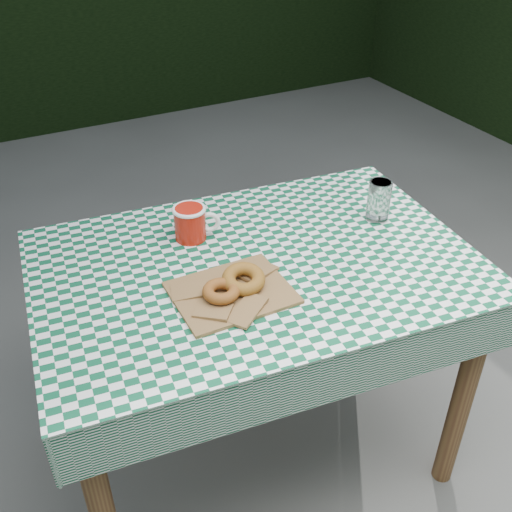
{
  "coord_description": "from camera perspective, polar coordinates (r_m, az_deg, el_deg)",
  "views": [
    {
      "loc": [
        -0.41,
        -1.33,
        1.67
      ],
      "look_at": [
        0.18,
        -0.18,
        0.79
      ],
      "focal_mm": 42.03,
      "sensor_mm": 36.0,
      "label": 1
    }
  ],
  "objects": [
    {
      "name": "ground",
      "position": [
        2.17,
        -6.62,
        -16.05
      ],
      "size": [
        60.0,
        60.0,
        0.0
      ],
      "primitive_type": "plane",
      "color": "#4A4A46",
      "rests_on": "ground"
    },
    {
      "name": "table",
      "position": [
        1.84,
        0.01,
        -10.35
      ],
      "size": [
        1.22,
        0.88,
        0.75
      ],
      "primitive_type": "cube",
      "rotation": [
        0.0,
        0.0,
        -0.1
      ],
      "color": "brown",
      "rests_on": "ground"
    },
    {
      "name": "tablecloth",
      "position": [
        1.59,
        0.02,
        -0.66
      ],
      "size": [
        1.24,
        0.9,
        0.01
      ],
      "primitive_type": "cube",
      "rotation": [
        0.0,
        0.0,
        -0.1
      ],
      "color": "#0B4C2E",
      "rests_on": "table"
    },
    {
      "name": "paper_bag",
      "position": [
        1.48,
        -2.33,
        -3.42
      ],
      "size": [
        0.28,
        0.23,
        0.02
      ],
      "primitive_type": "cube",
      "rotation": [
        0.0,
        0.0,
        -0.0
      ],
      "color": "olive",
      "rests_on": "tablecloth"
    },
    {
      "name": "bagel_front",
      "position": [
        1.44,
        -3.33,
        -3.36
      ],
      "size": [
        0.1,
        0.1,
        0.03
      ],
      "primitive_type": "torus",
      "rotation": [
        0.0,
        0.0,
        -0.08
      ],
      "color": "brown",
      "rests_on": "paper_bag"
    },
    {
      "name": "bagel_back",
      "position": [
        1.48,
        -1.19,
        -2.2
      ],
      "size": [
        0.13,
        0.13,
        0.03
      ],
      "primitive_type": "torus",
      "rotation": [
        0.0,
        0.0,
        -0.28
      ],
      "color": "brown",
      "rests_on": "paper_bag"
    },
    {
      "name": "coffee_mug",
      "position": [
        1.67,
        -6.31,
        3.12
      ],
      "size": [
        0.22,
        0.22,
        0.1
      ],
      "primitive_type": null,
      "rotation": [
        0.0,
        0.0,
        -0.35
      ],
      "color": "#AB180B",
      "rests_on": "tablecloth"
    },
    {
      "name": "drinking_glass",
      "position": [
        1.79,
        11.61,
        5.2
      ],
      "size": [
        0.09,
        0.09,
        0.12
      ],
      "primitive_type": "cylinder",
      "rotation": [
        0.0,
        0.0,
        -0.4
      ],
      "color": "silver",
      "rests_on": "tablecloth"
    }
  ]
}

